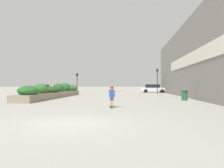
{
  "coord_description": "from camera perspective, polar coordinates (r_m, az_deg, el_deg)",
  "views": [
    {
      "loc": [
        2.14,
        -7.57,
        1.37
      ],
      "look_at": [
        0.31,
        13.29,
        1.46
      ],
      "focal_mm": 35.0,
      "sensor_mm": 36.0,
      "label": 1
    }
  ],
  "objects": [
    {
      "name": "planter_box",
      "position": [
        24.67,
        -14.68,
        -2.03
      ],
      "size": [
        1.92,
        15.15,
        1.59
      ],
      "color": "gray",
      "rests_on": "ground_plane"
    },
    {
      "name": "ground_plane",
      "position": [
        7.99,
        -10.77,
        -10.12
      ],
      "size": [
        300.0,
        300.0,
        0.0
      ],
      "primitive_type": "plane",
      "color": "#ADA89E"
    },
    {
      "name": "car_leftmost",
      "position": [
        39.7,
        10.7,
        -1.11
      ],
      "size": [
        4.6,
        1.88,
        1.47
      ],
      "rotation": [
        0.0,
        0.0,
        -1.57
      ],
      "color": "silver",
      "rests_on": "ground_plane"
    },
    {
      "name": "car_center_left",
      "position": [
        45.29,
        -17.59,
        -1.01
      ],
      "size": [
        3.99,
        1.95,
        1.44
      ],
      "rotation": [
        0.0,
        0.0,
        -1.57
      ],
      "color": "#BCBCC1",
      "rests_on": "ground_plane"
    },
    {
      "name": "skateboarder",
      "position": [
        13.13,
        -0.03,
        -2.57
      ],
      "size": [
        1.14,
        0.21,
        1.22
      ],
      "rotation": [
        0.0,
        0.0,
        -0.08
      ],
      "color": "tan",
      "rests_on": "skateboard"
    },
    {
      "name": "trash_bin",
      "position": [
        20.33,
        18.42,
        -2.88
      ],
      "size": [
        0.53,
        0.53,
        0.85
      ],
      "color": "#1E5B33",
      "rests_on": "ground_plane"
    },
    {
      "name": "traffic_light_left",
      "position": [
        35.36,
        -9.12,
        1.14
      ],
      "size": [
        0.28,
        0.3,
        3.23
      ],
      "color": "black",
      "rests_on": "ground_plane"
    },
    {
      "name": "skateboard",
      "position": [
        13.19,
        -0.03,
        -5.89
      ],
      "size": [
        0.25,
        0.79,
        0.1
      ],
      "rotation": [
        0.0,
        0.0,
        -0.08
      ],
      "color": "black",
      "rests_on": "ground_plane"
    },
    {
      "name": "traffic_light_right",
      "position": [
        33.8,
        11.76,
        1.84
      ],
      "size": [
        0.28,
        0.3,
        3.85
      ],
      "color": "black",
      "rests_on": "ground_plane"
    },
    {
      "name": "building_wall_right",
      "position": [
        25.66,
        19.04,
        5.99
      ],
      "size": [
        0.67,
        38.66,
        8.29
      ],
      "color": "gray",
      "rests_on": "ground_plane"
    }
  ]
}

